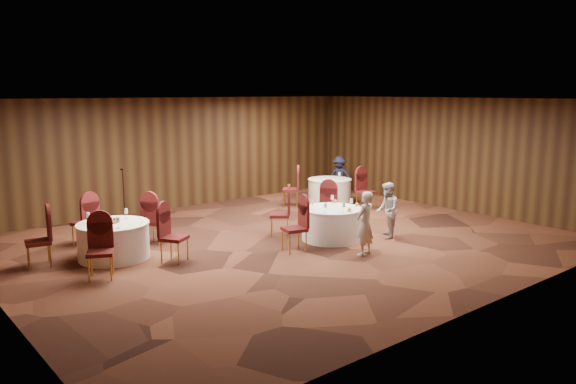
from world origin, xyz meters
TOP-DOWN VIEW (x-y plane):
  - ground at (0.00, 0.00)m, footprint 12.00×12.00m
  - room_shell at (0.00, 0.00)m, footprint 12.00×12.00m
  - table_main at (0.92, -0.51)m, footprint 1.39×1.39m
  - table_left at (-3.54, 1.25)m, footprint 1.45×1.45m
  - table_right at (3.86, 2.67)m, footprint 1.32×1.32m
  - chairs_main at (0.58, 0.13)m, footprint 2.89×1.97m
  - chairs_left at (-3.56, 1.30)m, footprint 3.20×3.12m
  - chairs_right at (3.40, 2.24)m, footprint 2.07×2.33m
  - tabletop_main at (1.05, -0.61)m, footprint 1.14×1.05m
  - tabletop_left at (-3.55, 1.26)m, footprint 0.83×0.87m
  - tabletop_right at (4.05, 2.44)m, footprint 0.08×0.08m
  - mic_stand at (-2.16, 3.94)m, footprint 0.24×0.24m
  - woman_a at (0.60, -1.83)m, footprint 0.55×0.42m
  - woman_b at (2.04, -1.19)m, footprint 0.80×0.80m
  - man_c at (4.97, 3.37)m, footprint 0.82×0.96m

SIDE VIEW (x-z plane):
  - ground at x=0.00m, z-range 0.00..0.00m
  - table_main at x=0.92m, z-range 0.01..0.75m
  - table_left at x=-3.54m, z-range 0.01..0.75m
  - table_right at x=3.86m, z-range 0.01..0.75m
  - mic_stand at x=-2.16m, z-range -0.31..1.13m
  - chairs_main at x=0.58m, z-range 0.00..1.00m
  - chairs_left at x=-3.56m, z-range 0.00..1.00m
  - chairs_right at x=3.40m, z-range 0.00..1.00m
  - man_c at x=4.97m, z-range 0.00..1.29m
  - woman_b at x=2.04m, z-range 0.00..1.30m
  - woman_a at x=0.60m, z-range 0.00..1.35m
  - tabletop_left at x=-3.55m, z-range 0.71..0.93m
  - tabletop_main at x=1.05m, z-range 0.74..0.95m
  - tabletop_right at x=4.05m, z-range 0.79..1.01m
  - room_shell at x=0.00m, z-range -4.04..7.96m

